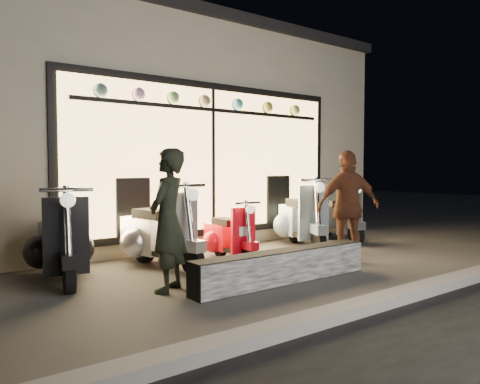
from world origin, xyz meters
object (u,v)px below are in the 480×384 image
object	(u,v)px
scooter_silver	(155,233)
scooter_red	(227,236)
woman	(348,207)
man	(168,220)
graffiti_barrier	(283,266)

from	to	relation	value
scooter_silver	scooter_red	world-z (taller)	scooter_silver
scooter_red	woman	bearing A→B (deg)	-43.06
man	woman	xyz separation A→B (m)	(2.88, -0.19, 0.02)
graffiti_barrier	man	size ratio (longest dim) A/B	1.58
graffiti_barrier	scooter_red	xyz separation A→B (m)	(0.35, 1.67, 0.15)
man	woman	bearing A→B (deg)	137.36
graffiti_barrier	scooter_silver	world-z (taller)	scooter_silver
woman	scooter_silver	bearing A→B (deg)	-10.23
scooter_silver	woman	size ratio (longest dim) A/B	0.97
scooter_red	woman	xyz separation A→B (m)	(1.23, -1.35, 0.48)
scooter_red	graffiti_barrier	bearing A→B (deg)	-97.11
woman	scooter_red	bearing A→B (deg)	-24.14
graffiti_barrier	scooter_red	bearing A→B (deg)	78.15
scooter_silver	scooter_red	distance (m)	1.14
graffiti_barrier	scooter_red	size ratio (longest dim) A/B	2.09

